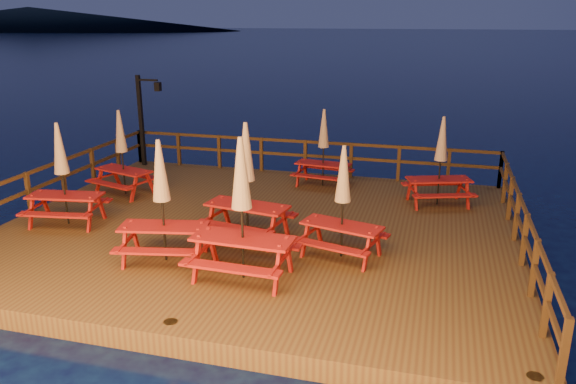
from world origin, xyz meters
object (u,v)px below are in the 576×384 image
(picnic_table_1, at_px, (343,200))
(picnic_table_2, at_px, (323,147))
(lamp_post, at_px, (145,112))
(picnic_table_0, at_px, (441,160))

(picnic_table_1, height_order, picnic_table_2, picnic_table_1)
(picnic_table_1, bearing_deg, lamp_post, 157.48)
(lamp_post, relative_size, picnic_table_2, 1.32)
(lamp_post, relative_size, picnic_table_0, 1.27)
(lamp_post, height_order, picnic_table_2, lamp_post)
(picnic_table_0, xyz_separation_m, picnic_table_2, (-3.32, 0.92, -0.05))
(lamp_post, distance_m, picnic_table_2, 6.28)
(lamp_post, height_order, picnic_table_0, lamp_post)
(picnic_table_1, bearing_deg, picnic_table_2, 120.77)
(lamp_post, distance_m, picnic_table_1, 9.60)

